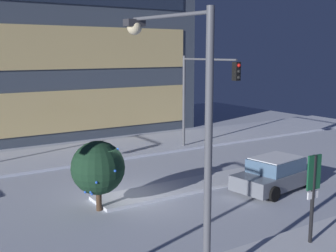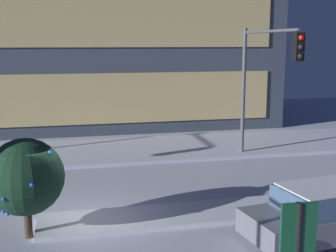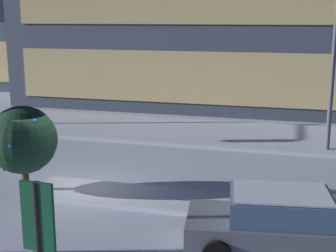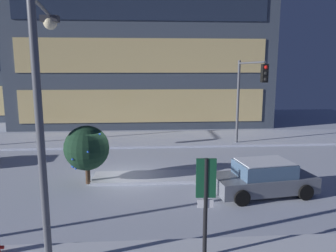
# 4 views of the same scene
# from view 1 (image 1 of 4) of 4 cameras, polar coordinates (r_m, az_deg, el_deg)

# --- Properties ---
(ground) EXTENTS (52.00, 52.00, 0.00)m
(ground) POSITION_cam_1_polar(r_m,az_deg,el_deg) (18.46, -5.85, -9.74)
(ground) COLOR silver
(curb_strip_far) EXTENTS (52.00, 5.20, 0.14)m
(curb_strip_far) POSITION_cam_1_polar(r_m,az_deg,el_deg) (26.24, -14.57, -3.95)
(curb_strip_far) COLOR silver
(curb_strip_far) RESTS_ON ground
(median_strip) EXTENTS (9.00, 1.80, 0.14)m
(median_strip) POSITION_cam_1_polar(r_m,az_deg,el_deg) (20.02, 2.70, -7.92)
(median_strip) COLOR silver
(median_strip) RESTS_ON ground
(car_near) EXTENTS (4.57, 2.56, 1.49)m
(car_near) POSITION_cam_1_polar(r_m,az_deg,el_deg) (20.14, 14.06, -6.19)
(car_near) COLOR slate
(car_near) RESTS_ON ground
(traffic_light_corner_far_right) EXTENTS (0.32, 5.29, 5.93)m
(traffic_light_corner_far_right) POSITION_cam_1_polar(r_m,az_deg,el_deg) (25.78, 4.87, 5.39)
(traffic_light_corner_far_right) COLOR #565960
(traffic_light_corner_far_right) RESTS_ON ground
(street_lamp_arched) EXTENTS (0.80, 3.36, 7.24)m
(street_lamp_arched) POSITION_cam_1_polar(r_m,az_deg,el_deg) (11.35, 1.94, 2.85)
(street_lamp_arched) COLOR #565960
(street_lamp_arched) RESTS_ON ground
(parking_info_sign) EXTENTS (0.55, 0.12, 3.01)m
(parking_info_sign) POSITION_cam_1_polar(r_m,az_deg,el_deg) (14.36, 18.66, -7.86)
(parking_info_sign) COLOR black
(parking_info_sign) RESTS_ON ground
(decorated_tree_median) EXTENTS (2.10, 2.13, 2.78)m
(decorated_tree_median) POSITION_cam_1_polar(r_m,az_deg,el_deg) (16.93, -9.26, -5.49)
(decorated_tree_median) COLOR #473323
(decorated_tree_median) RESTS_ON ground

